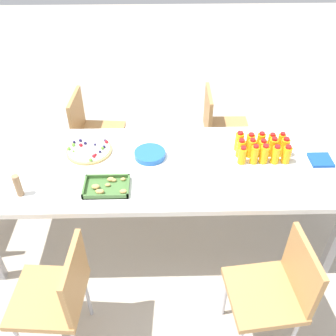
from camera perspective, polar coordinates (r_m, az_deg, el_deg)
The scene contains 26 objects.
ground_plane at distance 3.14m, azimuth -0.73°, elevation -9.90°, with size 12.00×12.00×0.00m, color #B2A899.
party_table at distance 2.66m, azimuth -0.85°, elevation -0.42°, with size 2.52×0.90×0.74m.
chair_near_left at distance 3.47m, azimuth 7.77°, elevation 6.31°, with size 0.40×0.40×0.83m.
chair_far_left at distance 2.34m, azimuth 15.93°, elevation -16.89°, with size 0.44×0.44×0.83m.
chair_near_right at distance 3.45m, azimuth -11.27°, elevation 5.65°, with size 0.43×0.43×0.83m.
chair_far_right at distance 2.32m, azimuth -16.06°, elevation -17.50°, with size 0.43×0.43×0.83m.
juice_bottle_0 at distance 2.84m, azimuth 16.55°, elevation 3.80°, with size 0.05×0.05×0.14m.
juice_bottle_1 at distance 2.83m, azimuth 15.18°, elevation 3.79°, with size 0.06×0.06×0.13m.
juice_bottle_2 at distance 2.80m, azimuth 13.67°, elevation 3.88°, with size 0.06×0.06×0.14m.
juice_bottle_3 at distance 2.79m, azimuth 12.19°, elevation 3.83°, with size 0.06×0.06×0.13m.
juice_bottle_4 at distance 2.77m, azimuth 10.58°, elevation 3.96°, with size 0.06×0.06×0.15m.
juice_bottle_5 at distance 2.78m, azimuth 17.02°, elevation 2.97°, with size 0.06×0.06×0.15m.
juice_bottle_6 at distance 2.76m, azimuth 15.41°, elevation 3.04°, with size 0.06×0.06×0.15m.
juice_bottle_7 at distance 2.75m, azimuth 13.91°, elevation 2.90°, with size 0.06×0.06×0.13m.
juice_bottle_8 at distance 2.72m, azimuth 12.37°, elevation 2.90°, with size 0.06×0.06×0.15m.
juice_bottle_9 at distance 2.71m, azimuth 10.80°, elevation 2.91°, with size 0.06×0.06×0.14m.
juice_bottle_10 at distance 2.73m, azimuth 17.30°, elevation 1.93°, with size 0.06×0.06×0.14m.
juice_bottle_11 at distance 2.70m, azimuth 15.79°, elevation 1.94°, with size 0.06×0.06×0.14m.
juice_bottle_12 at distance 2.68m, azimuth 14.19°, elevation 2.03°, with size 0.06×0.06×0.15m.
juice_bottle_13 at distance 2.66m, azimuth 12.80°, elevation 1.98°, with size 0.05×0.05×0.15m.
juice_bottle_14 at distance 2.65m, azimuth 11.04°, elevation 1.86°, with size 0.06×0.06×0.14m.
fruit_pizza at distance 2.79m, azimuth -11.72°, elevation 2.66°, with size 0.32×0.32×0.05m.
snack_tray at distance 2.46m, azimuth -9.15°, elevation -2.83°, with size 0.29×0.20×0.04m.
plate_stack at distance 2.68m, azimuth -2.72°, elevation 2.06°, with size 0.22×0.22×0.04m.
napkin_stack at distance 2.85m, azimuth 21.85°, elevation 1.12°, with size 0.15×0.15×0.02m, color #194CA5.
cardboard_tube at distance 2.52m, azimuth -21.52°, elevation -2.44°, with size 0.04×0.04×0.15m, color #9E7A56.
Camera 1 is at (0.01, 2.03, 2.40)m, focal length 40.78 mm.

